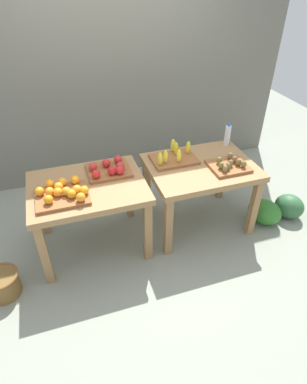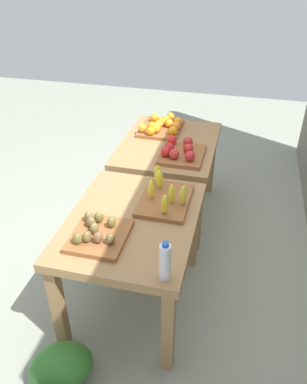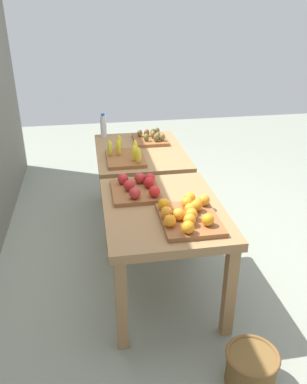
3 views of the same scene
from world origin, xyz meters
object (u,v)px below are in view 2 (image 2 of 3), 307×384
display_table_left (169,153)px  water_bottle (165,262)px  apple_bin (180,152)px  kiwi_bin (98,233)px  orange_bin (162,126)px  wicker_basket (153,155)px  banana_crate (165,197)px  display_table_right (132,232)px

display_table_left → water_bottle: size_ratio=4.40×
apple_bin → water_bottle: bearing=7.2°
kiwi_bin → water_bottle: 0.50m
orange_bin → apple_bin: 0.52m
display_table_left → water_bottle: (1.56, 0.31, 0.22)m
display_table_left → apple_bin: bearing=30.9°
apple_bin → wicker_basket: 1.36m
banana_crate → wicker_basket: (-1.74, -0.51, -0.65)m
orange_bin → apple_bin: size_ratio=1.13×
kiwi_bin → water_bottle: (0.22, 0.45, 0.08)m
orange_bin → banana_crate: bearing=14.0°
apple_bin → wicker_basket: size_ratio=1.31×
display_table_right → wicker_basket: display_table_right is taller
apple_bin → water_bottle: water_bottle is taller
display_table_right → banana_crate: (-0.23, 0.16, 0.15)m
display_table_left → apple_bin: size_ratio=2.60×
wicker_basket → banana_crate: bearing=16.3°
display_table_left → kiwi_bin: 1.36m
kiwi_bin → display_table_left: bearing=174.2°
display_table_left → apple_bin: 0.31m
orange_bin → water_bottle: water_bottle is taller
display_table_right → banana_crate: banana_crate is taller
apple_bin → banana_crate: size_ratio=0.91×
kiwi_bin → water_bottle: bearing=64.1°
banana_crate → orange_bin: bearing=-166.0°
orange_bin → kiwi_bin: orange_bin is taller
display_table_left → kiwi_bin: size_ratio=2.89×
apple_bin → kiwi_bin: size_ratio=1.11×
orange_bin → wicker_basket: orange_bin is taller
display_table_right → apple_bin: 0.91m
apple_bin → kiwi_bin: (1.11, -0.28, -0.01)m
orange_bin → wicker_basket: 0.94m
orange_bin → kiwi_bin: (1.56, -0.02, -0.01)m
apple_bin → banana_crate: bearing=1.7°
wicker_basket → kiwi_bin: bearing=5.5°
kiwi_bin → wicker_basket: kiwi_bin is taller
display_table_left → apple_bin: apple_bin is taller
orange_bin → kiwi_bin: size_ratio=1.25×
orange_bin → apple_bin: bearing=29.8°
orange_bin → apple_bin: apple_bin is taller
apple_bin → display_table_right: bearing=-9.0°
display_table_right → orange_bin: 1.35m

